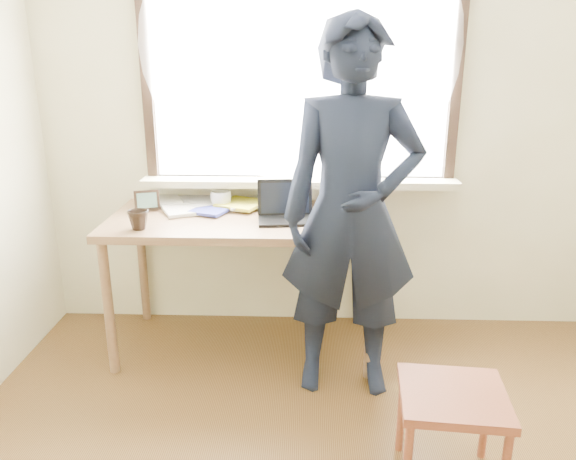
{
  "coord_description": "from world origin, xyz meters",
  "views": [
    {
      "loc": [
        -0.15,
        -1.33,
        1.68
      ],
      "look_at": [
        -0.23,
        0.95,
        0.94
      ],
      "focal_mm": 35.0,
      "sensor_mm": 36.0,
      "label": 1
    }
  ],
  "objects_px": {
    "mug_white": "(221,199)",
    "mug_dark": "(138,220)",
    "desk": "(244,231)",
    "person": "(351,214)",
    "laptop": "(286,210)",
    "work_chair": "(452,407)"
  },
  "relations": [
    {
      "from": "mug_dark",
      "to": "mug_white",
      "type": "bearing_deg",
      "value": 50.34
    },
    {
      "from": "laptop",
      "to": "mug_dark",
      "type": "distance_m",
      "value": 0.77
    },
    {
      "from": "mug_dark",
      "to": "work_chair",
      "type": "relative_size",
      "value": 0.25
    },
    {
      "from": "desk",
      "to": "person",
      "type": "relative_size",
      "value": 0.8
    },
    {
      "from": "mug_dark",
      "to": "laptop",
      "type": "bearing_deg",
      "value": 15.5
    },
    {
      "from": "desk",
      "to": "work_chair",
      "type": "xyz_separation_m",
      "value": [
        0.93,
        -1.07,
        -0.36
      ]
    },
    {
      "from": "laptop",
      "to": "mug_dark",
      "type": "relative_size",
      "value": 3.01
    },
    {
      "from": "laptop",
      "to": "mug_dark",
      "type": "xyz_separation_m",
      "value": [
        -0.75,
        -0.21,
        0.0
      ]
    },
    {
      "from": "desk",
      "to": "mug_dark",
      "type": "bearing_deg",
      "value": -154.58
    },
    {
      "from": "mug_dark",
      "to": "person",
      "type": "distance_m",
      "value": 1.09
    },
    {
      "from": "mug_white",
      "to": "work_chair",
      "type": "height_order",
      "value": "mug_white"
    },
    {
      "from": "desk",
      "to": "person",
      "type": "distance_m",
      "value": 0.7
    },
    {
      "from": "laptop",
      "to": "work_chair",
      "type": "bearing_deg",
      "value": -56.33
    },
    {
      "from": "mug_dark",
      "to": "person",
      "type": "height_order",
      "value": "person"
    },
    {
      "from": "laptop",
      "to": "work_chair",
      "type": "xyz_separation_m",
      "value": [
        0.69,
        -1.04,
        -0.49
      ]
    },
    {
      "from": "mug_white",
      "to": "mug_dark",
      "type": "relative_size",
      "value": 1.12
    },
    {
      "from": "person",
      "to": "desk",
      "type": "bearing_deg",
      "value": 146.95
    },
    {
      "from": "desk",
      "to": "mug_white",
      "type": "distance_m",
      "value": 0.28
    },
    {
      "from": "work_chair",
      "to": "person",
      "type": "height_order",
      "value": "person"
    },
    {
      "from": "desk",
      "to": "laptop",
      "type": "height_order",
      "value": "laptop"
    },
    {
      "from": "laptop",
      "to": "desk",
      "type": "bearing_deg",
      "value": 171.24
    },
    {
      "from": "work_chair",
      "to": "person",
      "type": "distance_m",
      "value": 0.98
    }
  ]
}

